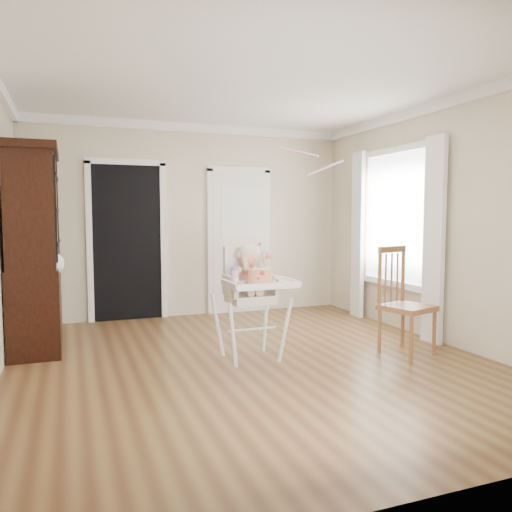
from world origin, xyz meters
name	(u,v)px	position (x,y,z in m)	size (l,w,h in m)	color
floor	(253,362)	(0.00, 0.00, 0.00)	(5.00, 5.00, 0.00)	#56361D
ceiling	(253,78)	(0.00, 0.00, 2.70)	(5.00, 5.00, 0.00)	white
wall_back	(192,221)	(0.00, 2.50, 1.35)	(4.50, 4.50, 0.00)	beige
wall_right	(443,222)	(2.25, 0.00, 1.35)	(5.00, 5.00, 0.00)	beige
crown_molding	(253,84)	(0.00, 0.00, 2.64)	(4.50, 5.00, 0.12)	white
doorway	(127,239)	(-0.90, 2.48, 1.11)	(1.06, 0.05, 2.22)	black
closet_door	(239,243)	(0.70, 2.48, 1.02)	(0.96, 0.09, 2.13)	white
window_right	(394,226)	(2.18, 0.80, 1.29)	(0.13, 1.84, 2.30)	white
high_chair	(251,289)	(0.02, 0.12, 0.70)	(0.67, 0.82, 1.14)	white
baby	(250,271)	(0.02, 0.15, 0.88)	(0.34, 0.26, 0.53)	beige
cake	(260,276)	(0.01, -0.15, 0.86)	(0.29, 0.29, 0.14)	silver
sippy_cup	(235,274)	(-0.18, -0.01, 0.87)	(0.08, 0.08, 0.19)	#E68CC5
china_cabinet	(35,249)	(-1.99, 1.31, 1.07)	(0.56, 1.27, 2.14)	black
dining_chair	(404,304)	(1.57, -0.25, 0.51)	(0.56, 0.56, 1.10)	brown
streamer	(299,152)	(0.95, 1.00, 2.18)	(0.03, 0.50, 0.02)	#FA91C6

